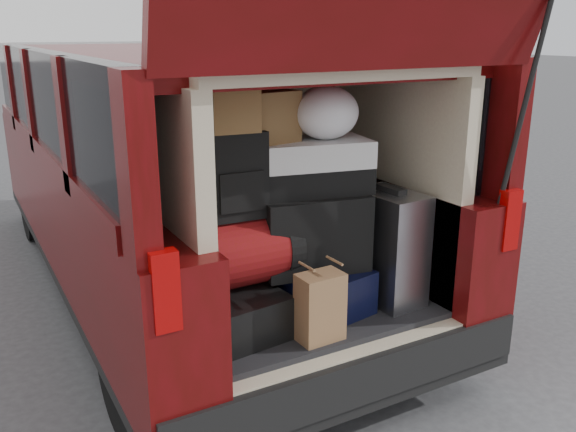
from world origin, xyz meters
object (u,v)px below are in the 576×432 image
silver_roller (388,247)px  red_duffel (242,251)px  backpack (234,175)px  black_soft_case (311,231)px  navy_hardshell (313,288)px  kraft_bag (320,307)px  twotone_duffel (310,166)px  black_hardshell (232,309)px

silver_roller → red_duffel: bearing=167.3°
backpack → black_soft_case: bearing=-1.5°
navy_hardshell → kraft_bag: kraft_bag is taller
backpack → twotone_duffel: 0.40m
navy_hardshell → twotone_duffel: size_ratio=0.89×
navy_hardshell → black_soft_case: bearing=138.9°
silver_roller → black_soft_case: 0.43m
black_hardshell → red_duffel: (0.07, 0.03, 0.27)m
black_hardshell → backpack: (0.05, 0.04, 0.63)m
twotone_duffel → backpack: bearing=-167.4°
black_hardshell → navy_hardshell: (0.45, 0.01, 0.01)m
twotone_duffel → silver_roller: bearing=-8.4°
backpack → navy_hardshell: bearing=-2.2°
kraft_bag → black_soft_case: (0.13, 0.30, 0.25)m
kraft_bag → backpack: bearing=126.0°
navy_hardshell → red_duffel: (-0.38, 0.02, 0.26)m
black_soft_case → backpack: (-0.39, 0.03, 0.32)m
navy_hardshell → kraft_bag: size_ratio=1.59×
backpack → black_hardshell: bearing=-133.3°
silver_roller → backpack: (-0.79, 0.13, 0.44)m
black_hardshell → kraft_bag: (0.30, -0.28, 0.06)m
black_hardshell → backpack: backpack is taller
kraft_bag → black_soft_case: black_soft_case is taller
twotone_duffel → navy_hardshell: bearing=-81.1°
silver_roller → kraft_bag: 0.58m
black_hardshell → twotone_duffel: bearing=0.3°
silver_roller → twotone_duffel: twotone_duffel is taller
silver_roller → black_soft_case: bearing=162.0°
twotone_duffel → black_soft_case: bearing=-94.2°
navy_hardshell → backpack: 0.74m
kraft_bag → twotone_duffel: bearing=64.8°
silver_roller → red_duffel: 0.78m
red_duffel → backpack: 0.36m
black_soft_case → navy_hardshell: bearing=-22.1°
backpack → twotone_duffel: size_ratio=0.69×
silver_roller → black_hardshell: bearing=170.1°
kraft_bag → backpack: size_ratio=0.81×
kraft_bag → black_soft_case: size_ratio=0.61×
red_duffel → black_soft_case: size_ratio=0.97×
navy_hardshell → red_duffel: red_duffel is taller
red_duffel → backpack: (-0.03, 0.01, 0.36)m
navy_hardshell → red_duffel: 0.46m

